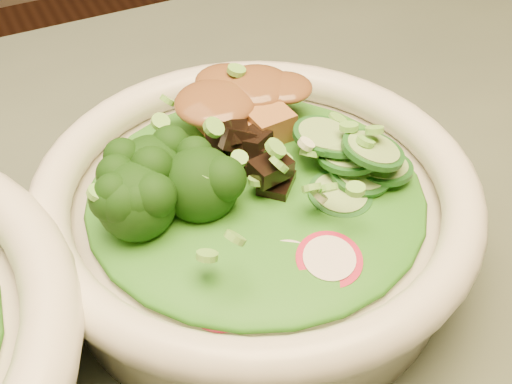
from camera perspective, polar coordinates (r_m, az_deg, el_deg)
name	(u,v)px	position (r m, az deg, el deg)	size (l,w,h in m)	color
salad_bowl	(256,216)	(0.41, 0.00, -1.97)	(0.25, 0.25, 0.07)	silver
lettuce_bed	(256,191)	(0.40, 0.00, 0.11)	(0.19, 0.19, 0.02)	#216A16
broccoli_florets	(149,190)	(0.38, -8.52, 0.13)	(0.07, 0.07, 0.04)	black
radish_slices	(292,266)	(0.35, 2.86, -5.97)	(0.10, 0.04, 0.02)	#A30C2C
cucumber_slices	(362,160)	(0.41, 8.46, 2.51)	(0.07, 0.07, 0.03)	#8CAF61
mushroom_heap	(251,160)	(0.40, -0.39, 2.54)	(0.07, 0.07, 0.04)	black
tofu_cubes	(235,114)	(0.44, -1.67, 6.26)	(0.08, 0.06, 0.03)	#A87038
peanut_sauce	(235,97)	(0.43, -1.70, 7.58)	(0.07, 0.05, 0.01)	brown
scallion_garnish	(256,160)	(0.38, 0.00, 2.57)	(0.18, 0.18, 0.02)	#6EBF43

